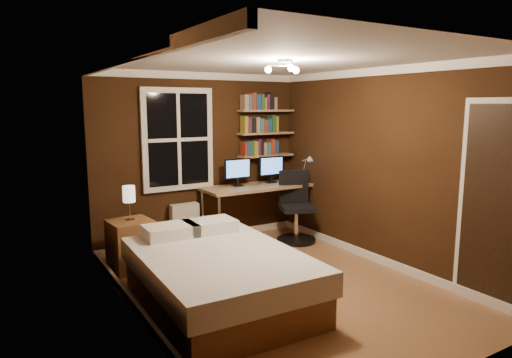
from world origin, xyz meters
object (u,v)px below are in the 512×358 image
bed (218,277)px  monitor_right (271,170)px  bedside_lamp (129,203)px  radiator (185,225)px  nightstand (131,245)px  office_chair (296,214)px  desk (259,189)px  desk_lamp (307,168)px  monitor_left (238,172)px

bed → monitor_right: size_ratio=4.84×
bedside_lamp → radiator: size_ratio=0.70×
nightstand → bedside_lamp: 0.53m
bedside_lamp → bed: bearing=-72.6°
bed → office_chair: (2.00, 1.42, 0.11)m
radiator → office_chair: size_ratio=0.59×
radiator → desk: desk is taller
nightstand → desk_lamp: size_ratio=1.41×
nightstand → monitor_left: size_ratio=1.43×
desk → monitor_left: monitor_left is taller
nightstand → desk_lamp: bearing=-1.8°
radiator → desk_lamp: bearing=-11.5°
bedside_lamp → monitor_left: bearing=13.2°
desk → monitor_right: size_ratio=4.04×
desk → office_chair: 0.68m
bedside_lamp → desk_lamp: size_ratio=0.99×
monitor_left → desk_lamp: 1.14m
nightstand → monitor_left: 1.93m
nightstand → monitor_left: monitor_left is taller
monitor_right → office_chair: (0.13, -0.49, -0.63)m
bed → desk: (1.60, 1.82, 0.47)m
bed → desk: desk is taller
desk → monitor_left: 0.43m
nightstand → monitor_right: monitor_right is taller
radiator → monitor_right: monitor_right is taller
desk → radiator: bearing=168.1°
monitor_left → monitor_right: 0.60m
bed → bedside_lamp: bedside_lamp is taller
bedside_lamp → nightstand: bearing=0.0°
bed → bedside_lamp: 1.67m
monitor_right → desk_lamp: bearing=-25.1°
monitor_right → bed: bearing=-134.4°
radiator → desk: bearing=-11.9°
nightstand → monitor_right: size_ratio=1.43×
office_chair → bed: bearing=-122.5°
monitor_left → desk_lamp: (1.12, -0.24, 0.01)m
desk → office_chair: size_ratio=1.66×
nightstand → radiator: (0.94, 0.56, 0.00)m
desk → desk_lamp: 0.86m
bed → desk: 2.47m
bedside_lamp → desk_lamp: 2.87m
radiator → desk: 1.24m
desk → bedside_lamp: bearing=-171.2°
bedside_lamp → desk: 2.09m
radiator → monitor_right: (1.40, -0.15, 0.73)m
bed → monitor_right: (1.87, 1.91, 0.74)m
bed → monitor_left: size_ratio=4.84×
bed → monitor_right: bearing=47.1°
monitor_left → desk_lamp: desk_lamp is taller
nightstand → office_chair: office_chair is taller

